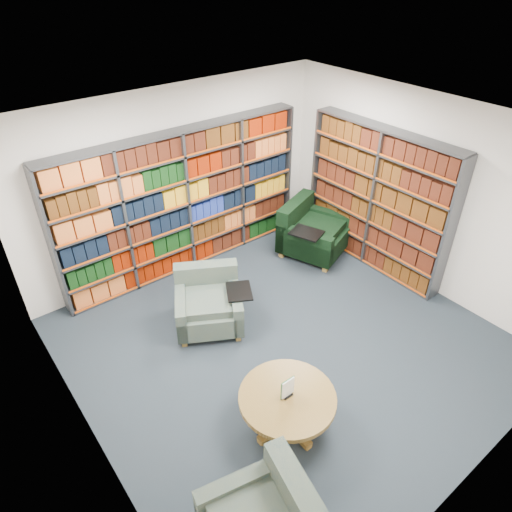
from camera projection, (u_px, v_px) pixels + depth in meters
room_shell at (288, 254)px, 5.21m from camera, size 5.02×5.02×2.82m
bookshelf_back at (185, 202)px, 6.90m from camera, size 4.00×0.28×2.20m
bookshelf_right at (376, 200)px, 6.97m from camera, size 0.28×2.50×2.20m
chair_teal_left at (209, 303)px, 6.18m from camera, size 1.17×1.17×0.78m
chair_green_right at (310, 233)px, 7.60m from camera, size 1.29×1.24×0.88m
coffee_table at (287, 402)px, 4.75m from camera, size 1.02×1.02×0.72m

